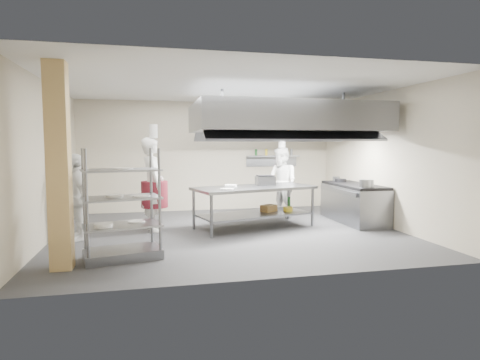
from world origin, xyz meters
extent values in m
plane|color=#2C2C2E|center=(0.00, 0.00, 0.00)|extent=(7.00, 7.00, 0.00)
plane|color=silver|center=(0.00, 0.00, 3.00)|extent=(7.00, 7.00, 0.00)
plane|color=#B6AA90|center=(0.00, 3.00, 1.50)|extent=(7.00, 0.00, 7.00)
plane|color=#B6AA90|center=(-3.50, 0.00, 1.50)|extent=(0.00, 6.00, 6.00)
plane|color=#B6AA90|center=(3.50, 0.00, 1.50)|extent=(0.00, 6.00, 6.00)
cube|color=tan|center=(-2.90, -1.90, 1.50)|extent=(0.30, 0.30, 3.00)
cube|color=slate|center=(1.30, 0.40, 2.40)|extent=(4.00, 2.50, 0.60)
cube|color=white|center=(0.40, 0.40, 2.08)|extent=(1.60, 0.12, 0.04)
cube|color=white|center=(2.20, 0.40, 2.08)|extent=(1.60, 0.12, 0.04)
cube|color=slate|center=(1.80, 2.84, 1.50)|extent=(1.50, 0.28, 0.04)
cube|color=slate|center=(0.60, 0.35, 0.88)|extent=(2.83, 1.76, 0.06)
cube|color=slate|center=(0.60, 0.35, 0.30)|extent=(2.60, 1.60, 0.04)
cube|color=slate|center=(3.08, 0.50, 0.42)|extent=(0.80, 2.00, 0.84)
cube|color=black|center=(3.08, 0.50, 0.87)|extent=(0.78, 1.96, 0.06)
imported|color=white|center=(-1.58, 0.52, 0.99)|extent=(0.59, 0.79, 1.97)
imported|color=white|center=(1.60, 1.44, 0.88)|extent=(0.96, 1.06, 1.76)
imported|color=silver|center=(-3.00, -0.01, 0.83)|extent=(0.74, 1.05, 1.65)
cube|color=slate|center=(0.92, 0.60, 1.01)|extent=(0.42, 0.33, 0.20)
cube|color=olive|center=(0.98, 0.50, 0.39)|extent=(0.41, 0.37, 0.15)
cylinder|color=gray|center=(2.91, -0.26, 0.99)|extent=(0.25, 0.25, 0.17)
cylinder|color=white|center=(-2.07, -1.53, 0.57)|extent=(0.28, 0.28, 0.05)
camera|label=1|loc=(-1.61, -8.09, 1.82)|focal=30.00mm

